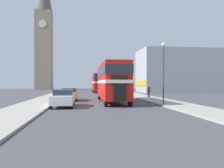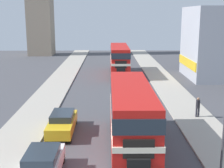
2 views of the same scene
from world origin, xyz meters
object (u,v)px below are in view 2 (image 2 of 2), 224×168
bus_distant (119,58)px  pedestrian_walking (198,106)px  car_parked_mid (62,122)px  car_parked_near (42,165)px  double_decker_bus (131,113)px

bus_distant → pedestrian_walking: bearing=-73.5°
pedestrian_walking → car_parked_mid: bearing=-163.8°
car_parked_near → car_parked_mid: bearing=89.0°
pedestrian_walking → bus_distant: bearing=106.5°
car_parked_near → pedestrian_walking: bearing=41.9°
double_decker_bus → bus_distant: (0.19, 25.86, -0.02)m
double_decker_bus → car_parked_mid: bearing=147.5°
car_parked_near → double_decker_bus: bearing=36.5°
double_decker_bus → bus_distant: 25.86m
double_decker_bus → car_parked_near: bearing=-143.5°
double_decker_bus → car_parked_mid: size_ratio=2.25×
car_parked_mid → pedestrian_walking: size_ratio=2.79×
bus_distant → car_parked_near: 29.98m
car_parked_mid → pedestrian_walking: (10.83, 3.14, 0.29)m
bus_distant → car_parked_mid: (-4.99, -22.81, -1.69)m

